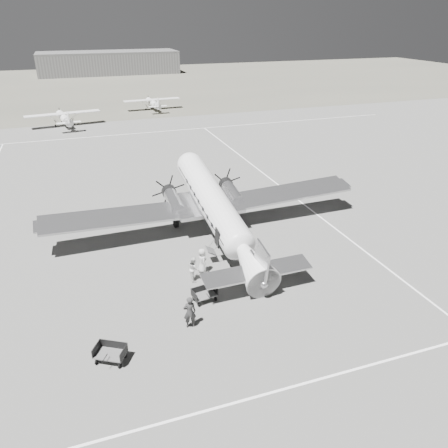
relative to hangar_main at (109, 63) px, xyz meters
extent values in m
plane|color=slate|center=(-5.00, -120.00, -3.30)|extent=(260.00, 260.00, 0.00)
cube|color=white|center=(-5.00, -134.00, -3.29)|extent=(60.00, 0.15, 0.01)
cube|color=white|center=(7.00, -120.00, -3.29)|extent=(0.15, 80.00, 0.01)
cube|color=white|center=(-5.00, -80.00, -3.29)|extent=(90.00, 0.15, 0.01)
cube|color=#5A584C|center=(-5.00, -25.00, -3.30)|extent=(260.00, 90.00, 0.01)
cube|color=slate|center=(0.00, 0.00, -0.30)|extent=(42.00, 14.00, 6.00)
cube|color=#505050|center=(0.00, 0.00, 3.00)|extent=(42.00, 14.00, 0.60)
imported|color=#2E2E2E|center=(-8.20, -127.85, -2.28)|extent=(0.78, 0.55, 2.05)
imported|color=silver|center=(-6.62, -123.05, -2.42)|extent=(0.73, 0.90, 1.76)
imported|color=#B7B7B5|center=(-5.81, -122.31, -2.37)|extent=(0.63, 0.94, 1.87)
camera|label=1|loc=(-13.02, -147.96, 13.24)|focal=35.00mm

